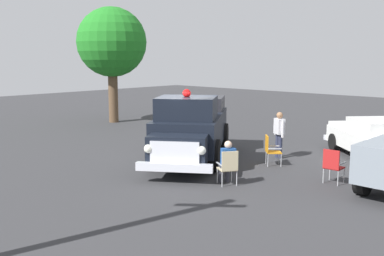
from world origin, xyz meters
The scene contains 9 objects.
ground_plane centered at (0.00, 0.00, 0.00)m, with size 60.00×60.00×0.00m, color #333335.
vintage_fire_truck centered at (-0.52, 0.15, 1.20)m, with size 6.14×5.14×2.59m.
classic_hot_rod centered at (-5.13, 4.81, 0.75)m, with size 4.29×4.48×1.46m.
lawn_chair_near_truck centered at (1.13, 3.15, 0.59)m, with size 0.68×0.68×1.02m.
lawn_chair_by_car centered at (-1.73, 2.68, 0.59)m, with size 0.69×0.69×1.02m.
lawn_chair_spare centered at (-1.05, 5.24, 0.59)m, with size 0.52×0.53×1.02m.
spectator_seated centered at (1.06, 3.04, 0.70)m, with size 0.60×0.65×1.29m.
spectator_standing centered at (-2.91, 2.28, 0.96)m, with size 0.44×0.60×1.68m.
oak_tree_right centered at (-4.36, -9.35, 4.38)m, with size 3.80×3.80×6.33m.
Camera 1 is at (10.93, 10.84, 3.65)m, focal length 42.00 mm.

